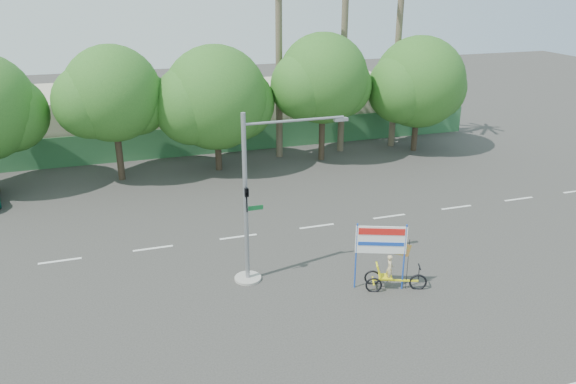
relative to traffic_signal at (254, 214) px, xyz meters
name	(u,v)px	position (x,y,z in m)	size (l,w,h in m)	color
ground	(341,322)	(2.20, -3.98, -2.92)	(120.00, 120.00, 0.00)	#33302D
fence	(223,139)	(2.20, 17.52, -1.92)	(38.00, 0.08, 2.00)	#336B3D
building_left	(71,120)	(-7.80, 22.02, -0.92)	(12.00, 8.00, 4.00)	beige
building_right	(310,106)	(10.20, 22.02, -1.12)	(14.00, 8.00, 3.60)	beige
tree_left	(112,97)	(-4.85, 14.02, 2.14)	(6.66, 5.60, 8.07)	#473828
tree_center	(215,101)	(1.14, 14.02, 1.55)	(7.62, 6.40, 7.85)	#473828
tree_right	(322,82)	(8.15, 14.02, 2.32)	(6.90, 5.80, 8.36)	#473828
tree_far_right	(418,85)	(15.15, 14.02, 1.73)	(7.38, 6.20, 7.94)	#473828
palm_mid	(400,11)	(14.20, 15.52, 6.48)	(3.73, 3.79, 15.45)	#70604C
palm_short	(279,22)	(5.70, 15.52, 5.94)	(3.73, 3.79, 14.45)	#70604C
traffic_signal	(254,214)	(0.00, 0.00, 0.00)	(4.72, 1.10, 7.00)	gray
trike_billboard	(387,263)	(4.77, -2.32, -1.77)	(2.75, 1.28, 2.86)	black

